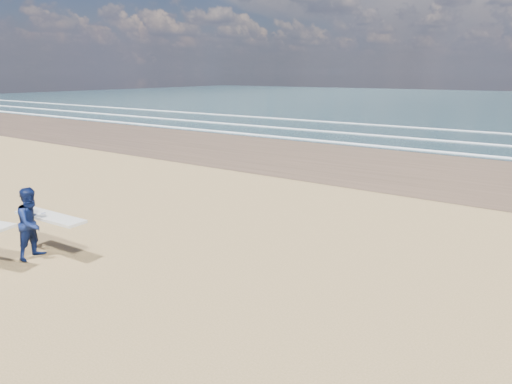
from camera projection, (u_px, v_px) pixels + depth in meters
The scene contains 1 object.
surfer_far at pixel (34, 222), 11.26m from camera, with size 2.22×1.16×1.80m.
Camera 1 is at (10.70, -4.64, 4.51)m, focal length 32.00 mm.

